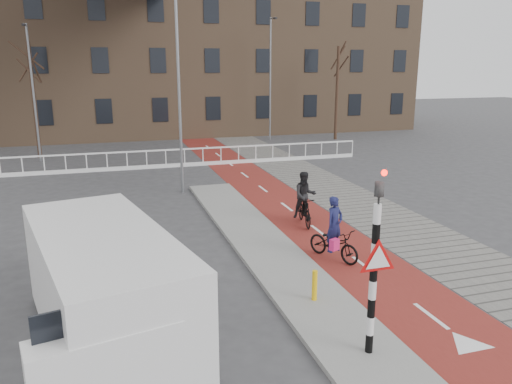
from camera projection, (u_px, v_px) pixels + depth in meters
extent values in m
plane|color=#38383A|center=(348.00, 305.00, 11.40)|extent=(120.00, 120.00, 0.00)
cube|color=maroon|center=(270.00, 194.00, 21.09)|extent=(2.50, 60.00, 0.01)
cube|color=slate|center=(331.00, 190.00, 21.88)|extent=(3.00, 60.00, 0.01)
cube|color=gray|center=(265.00, 247.00, 14.89)|extent=(1.80, 16.00, 0.12)
cylinder|color=black|center=(373.00, 281.00, 8.99)|extent=(0.14, 0.14, 2.88)
imported|color=black|center=(379.00, 181.00, 8.53)|extent=(0.13, 0.16, 0.80)
cylinder|color=#FF0C05|center=(384.00, 173.00, 8.36)|extent=(0.11, 0.02, 0.11)
cylinder|color=yellow|center=(315.00, 285.00, 11.32)|extent=(0.12, 0.12, 0.71)
imported|color=black|center=(334.00, 244.00, 13.99)|extent=(1.26, 1.82, 0.91)
imported|color=#181B48|center=(335.00, 224.00, 13.84)|extent=(0.68, 0.58, 1.58)
cube|color=#DC1F68|center=(334.00, 245.00, 13.41)|extent=(0.29, 0.25, 0.30)
imported|color=black|center=(304.00, 210.00, 16.98)|extent=(0.75, 1.76, 1.02)
imported|color=black|center=(305.00, 195.00, 16.85)|extent=(0.87, 0.73, 1.61)
cube|color=silver|center=(105.00, 287.00, 9.47)|extent=(3.31, 5.78, 2.17)
cube|color=green|center=(44.00, 299.00, 9.18)|extent=(0.78, 3.40, 0.55)
cube|color=green|center=(164.00, 284.00, 9.80)|extent=(0.78, 3.40, 0.55)
cube|color=black|center=(105.00, 329.00, 7.18)|extent=(1.92, 0.48, 0.90)
cylinder|color=black|center=(189.00, 362.00, 8.57)|extent=(0.43, 0.80, 0.76)
cylinder|color=black|center=(45.00, 301.00, 10.79)|extent=(0.43, 0.80, 0.76)
cylinder|color=black|center=(129.00, 283.00, 11.68)|extent=(0.43, 0.80, 0.76)
cube|color=silver|center=(106.00, 153.00, 25.49)|extent=(28.00, 0.08, 0.08)
cube|color=silver|center=(108.00, 169.00, 25.70)|extent=(28.00, 0.10, 0.20)
cube|color=#7F6047|center=(125.00, 56.00, 38.69)|extent=(46.00, 10.00, 12.00)
cylinder|color=#301D15|center=(34.00, 101.00, 28.59)|extent=(0.24, 0.24, 6.56)
cylinder|color=#301D15|center=(337.00, 94.00, 35.82)|extent=(0.22, 0.22, 6.59)
cylinder|color=slate|center=(179.00, 92.00, 20.38)|extent=(0.12, 0.12, 8.46)
cylinder|color=slate|center=(34.00, 95.00, 27.40)|extent=(0.12, 0.12, 7.46)
cylinder|color=slate|center=(270.00, 80.00, 35.32)|extent=(0.12, 0.12, 8.49)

